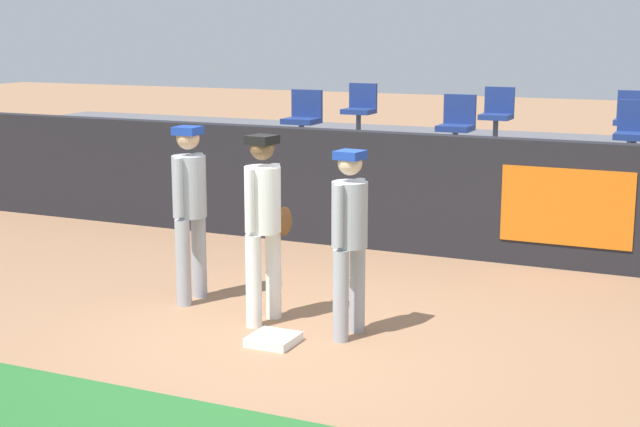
{
  "coord_description": "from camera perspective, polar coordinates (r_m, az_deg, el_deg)",
  "views": [
    {
      "loc": [
        3.53,
        -7.18,
        2.77
      ],
      "look_at": [
        -0.12,
        0.83,
        1.0
      ],
      "focal_mm": 52.29,
      "sensor_mm": 36.0,
      "label": 1
    }
  ],
  "objects": [
    {
      "name": "ground_plane",
      "position": [
        8.46,
        -1.61,
        -7.74
      ],
      "size": [
        60.0,
        60.0,
        0.0
      ],
      "primitive_type": "plane",
      "color": "#936B4C"
    },
    {
      "name": "first_base",
      "position": [
        8.36,
        -2.87,
        -7.7
      ],
      "size": [
        0.4,
        0.4,
        0.08
      ],
      "primitive_type": "cube",
      "color": "white",
      "rests_on": "ground_plane"
    },
    {
      "name": "player_fielder_home",
      "position": [
        8.71,
        -3.45,
        -0.14
      ],
      "size": [
        0.39,
        0.55,
        1.79
      ],
      "rotation": [
        0.0,
        0.0,
        -1.71
      ],
      "color": "white",
      "rests_on": "ground_plane"
    },
    {
      "name": "player_runner_visitor",
      "position": [
        9.46,
        -7.98,
        0.74
      ],
      "size": [
        0.35,
        0.5,
        1.8
      ],
      "rotation": [
        0.0,
        0.0,
        -1.53
      ],
      "color": "#9EA3AD",
      "rests_on": "ground_plane"
    },
    {
      "name": "player_coach_visitor",
      "position": [
        8.3,
        1.82,
        -1.04
      ],
      "size": [
        0.36,
        0.48,
        1.7
      ],
      "rotation": [
        0.0,
        0.0,
        -1.69
      ],
      "color": "#9EA3AD",
      "rests_on": "ground_plane"
    },
    {
      "name": "field_wall",
      "position": [
        11.54,
        6.35,
        1.19
      ],
      "size": [
        18.0,
        0.26,
        1.49
      ],
      "color": "black",
      "rests_on": "ground_plane"
    },
    {
      "name": "bleacher_platform",
      "position": [
        14.02,
        9.59,
        1.95
      ],
      "size": [
        18.0,
        4.8,
        1.03
      ],
      "primitive_type": "cube",
      "color": "#59595E",
      "rests_on": "ground_plane"
    },
    {
      "name": "seat_front_center",
      "position": [
        12.81,
        8.39,
        5.55
      ],
      "size": [
        0.44,
        0.44,
        0.84
      ],
      "color": "#4C4C51",
      "rests_on": "bleacher_platform"
    },
    {
      "name": "seat_back_left",
      "position": [
        15.21,
        2.48,
        6.56
      ],
      "size": [
        0.47,
        0.44,
        0.84
      ],
      "color": "#4C4C51",
      "rests_on": "bleacher_platform"
    },
    {
      "name": "seat_back_right",
      "position": [
        14.18,
        18.54,
        5.63
      ],
      "size": [
        0.45,
        0.44,
        0.84
      ],
      "color": "#4C4C51",
      "rests_on": "bleacher_platform"
    },
    {
      "name": "seat_front_right",
      "position": [
        12.37,
        18.71,
        4.87
      ],
      "size": [
        0.46,
        0.44,
        0.84
      ],
      "color": "#4C4C51",
      "rests_on": "bleacher_platform"
    },
    {
      "name": "seat_back_center",
      "position": [
        14.52,
        10.8,
        6.14
      ],
      "size": [
        0.46,
        0.44,
        0.84
      ],
      "color": "#4C4C51",
      "rests_on": "bleacher_platform"
    },
    {
      "name": "seat_front_left",
      "position": [
        13.63,
        -1.02,
        6.02
      ],
      "size": [
        0.48,
        0.44,
        0.84
      ],
      "color": "#4C4C51",
      "rests_on": "bleacher_platform"
    }
  ]
}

